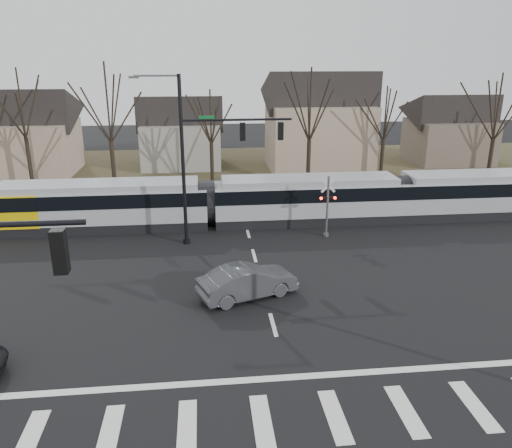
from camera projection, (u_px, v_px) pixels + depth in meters
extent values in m
plane|color=black|center=(280.00, 350.00, 19.92)|extent=(140.00, 140.00, 0.00)
cube|color=#38331E|center=(231.00, 173.00, 50.05)|extent=(140.00, 28.00, 0.01)
cube|color=silver|center=(30.00, 439.00, 15.30)|extent=(0.60, 2.60, 0.01)
cube|color=silver|center=(110.00, 433.00, 15.54)|extent=(0.60, 2.60, 0.01)
cube|color=silver|center=(187.00, 427.00, 15.78)|extent=(0.60, 2.60, 0.01)
cube|color=silver|center=(262.00, 421.00, 16.03)|extent=(0.60, 2.60, 0.01)
cube|color=silver|center=(335.00, 416.00, 16.27)|extent=(0.60, 2.60, 0.01)
cube|color=silver|center=(406.00, 411.00, 16.52)|extent=(0.60, 2.60, 0.01)
cube|color=silver|center=(475.00, 406.00, 16.76)|extent=(0.60, 2.60, 0.01)
cube|color=silver|center=(288.00, 377.00, 18.22)|extent=(28.00, 0.35, 0.01)
cube|color=silver|center=(273.00, 325.00, 21.80)|extent=(0.18, 2.00, 0.01)
cube|color=silver|center=(262.00, 285.00, 25.57)|extent=(0.18, 2.00, 0.01)
cube|color=silver|center=(254.00, 255.00, 29.33)|extent=(0.18, 2.00, 0.01)
cube|color=silver|center=(248.00, 233.00, 33.10)|extent=(0.18, 2.00, 0.01)
cube|color=silver|center=(243.00, 215.00, 36.87)|extent=(0.18, 2.00, 0.01)
cube|color=silver|center=(239.00, 200.00, 40.64)|extent=(0.18, 2.00, 0.01)
cube|color=silver|center=(236.00, 188.00, 44.40)|extent=(0.18, 2.00, 0.01)
cube|color=silver|center=(233.00, 177.00, 48.17)|extent=(0.18, 2.00, 0.01)
cube|color=#59595E|center=(246.00, 227.00, 34.13)|extent=(90.00, 0.12, 0.06)
cube|color=#59595E|center=(245.00, 221.00, 35.45)|extent=(90.00, 0.12, 0.06)
cube|color=gray|center=(101.00, 206.00, 33.48)|extent=(14.22, 3.06, 3.19)
cube|color=black|center=(100.00, 196.00, 33.28)|extent=(14.24, 3.11, 0.93)
cube|color=#E3BA06|center=(17.00, 207.00, 32.91)|extent=(3.50, 3.13, 2.13)
cube|color=gray|center=(309.00, 199.00, 34.93)|extent=(13.13, 3.06, 3.19)
cube|color=black|center=(309.00, 191.00, 34.72)|extent=(13.15, 3.11, 0.93)
cube|color=gray|center=(493.00, 194.00, 36.32)|extent=(14.22, 3.06, 3.19)
cube|color=black|center=(494.00, 185.00, 36.11)|extent=(14.24, 3.11, 0.93)
imported|color=#3E4044|center=(248.00, 282.00, 24.11)|extent=(4.88, 5.96, 1.60)
cube|color=black|center=(60.00, 252.00, 11.43)|extent=(0.32, 0.32, 1.05)
sphere|color=#FF0C07|center=(58.00, 238.00, 11.33)|extent=(0.22, 0.22, 0.22)
cylinder|color=black|center=(183.00, 163.00, 29.65)|extent=(0.22, 0.22, 10.20)
cylinder|color=black|center=(187.00, 241.00, 31.24)|extent=(0.44, 0.44, 0.30)
cylinder|color=black|center=(237.00, 120.00, 29.18)|extent=(6.50, 0.14, 0.14)
cube|color=#0C5926|center=(207.00, 118.00, 28.95)|extent=(0.90, 0.03, 0.22)
cube|color=black|center=(243.00, 132.00, 29.44)|extent=(0.32, 0.32, 1.05)
sphere|color=#FF0C07|center=(242.00, 126.00, 29.33)|extent=(0.22, 0.22, 0.22)
cube|color=black|center=(281.00, 131.00, 29.67)|extent=(0.32, 0.32, 1.05)
sphere|color=#FF0C07|center=(281.00, 126.00, 29.56)|extent=(0.22, 0.22, 0.22)
cube|color=#59595B|center=(134.00, 77.00, 27.82)|extent=(0.55, 0.22, 0.14)
cylinder|color=#59595B|center=(327.00, 207.00, 31.84)|extent=(0.14, 0.14, 4.00)
cylinder|color=#59595B|center=(326.00, 235.00, 32.45)|extent=(0.36, 0.36, 0.20)
cube|color=silver|center=(328.00, 186.00, 31.39)|extent=(0.95, 0.04, 0.95)
cube|color=silver|center=(328.00, 186.00, 31.39)|extent=(0.95, 0.04, 0.95)
cube|color=black|center=(328.00, 198.00, 31.65)|extent=(1.00, 0.10, 0.12)
sphere|color=#FF0C07|center=(321.00, 198.00, 31.53)|extent=(0.18, 0.18, 0.18)
sphere|color=#FF0C07|center=(335.00, 198.00, 31.62)|extent=(0.18, 0.18, 0.18)
cube|color=gray|center=(27.00, 148.00, 49.11)|extent=(9.00, 8.00, 5.00)
cube|color=gray|center=(182.00, 145.00, 52.59)|extent=(8.00, 7.00, 4.50)
cube|color=gray|center=(318.00, 137.00, 50.87)|extent=(10.00, 8.00, 6.50)
cube|color=brown|center=(448.00, 141.00, 54.59)|extent=(8.00, 7.00, 4.50)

